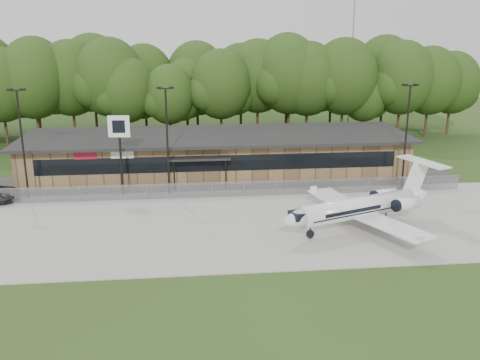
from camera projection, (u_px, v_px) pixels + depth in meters
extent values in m
plane|color=#304117|center=(239.00, 267.00, 35.77)|extent=(160.00, 160.00, 0.00)
cube|color=#9E9B93|center=(229.00, 224.00, 43.39)|extent=(64.00, 18.00, 0.08)
cube|color=#383835|center=(220.00, 183.00, 54.36)|extent=(50.00, 9.00, 0.06)
cube|color=olive|center=(217.00, 154.00, 58.10)|extent=(40.00, 10.00, 4.00)
cube|color=black|center=(220.00, 163.00, 53.23)|extent=(36.00, 0.08, 1.60)
cube|color=black|center=(217.00, 136.00, 57.02)|extent=(41.00, 11.50, 0.30)
cube|color=black|center=(200.00, 158.00, 52.28)|extent=(6.00, 1.60, 0.20)
cube|color=#AA152D|center=(85.00, 156.00, 51.61)|extent=(2.20, 0.06, 0.70)
cube|color=silver|center=(122.00, 155.00, 51.95)|extent=(2.20, 0.06, 0.70)
cube|color=gray|center=(223.00, 190.00, 49.87)|extent=(46.00, 0.03, 1.50)
cube|color=gray|center=(223.00, 182.00, 49.65)|extent=(46.00, 0.04, 0.04)
cylinder|color=gray|center=(352.00, 45.00, 80.19)|extent=(0.20, 0.20, 25.00)
cylinder|color=black|center=(23.00, 146.00, 48.33)|extent=(0.18, 0.18, 10.00)
cube|color=black|center=(16.00, 90.00, 46.90)|extent=(1.20, 0.12, 0.12)
cube|color=black|center=(10.00, 90.00, 46.82)|extent=(0.45, 0.30, 0.22)
cube|color=black|center=(23.00, 89.00, 46.93)|extent=(0.45, 0.30, 0.22)
cylinder|color=black|center=(167.00, 143.00, 49.60)|extent=(0.18, 0.18, 10.00)
cube|color=black|center=(165.00, 88.00, 48.18)|extent=(1.20, 0.12, 0.12)
cube|color=black|center=(159.00, 88.00, 48.10)|extent=(0.45, 0.30, 0.22)
cube|color=black|center=(171.00, 88.00, 48.21)|extent=(0.45, 0.30, 0.22)
cylinder|color=black|center=(406.00, 138.00, 51.87)|extent=(0.18, 0.18, 10.00)
cube|color=black|center=(411.00, 86.00, 50.44)|extent=(1.20, 0.12, 0.12)
cube|color=black|center=(405.00, 85.00, 50.36)|extent=(0.45, 0.30, 0.22)
cube|color=black|center=(416.00, 85.00, 50.47)|extent=(0.45, 0.30, 0.22)
cylinder|color=white|center=(358.00, 209.00, 41.76)|extent=(10.34, 5.22, 1.67)
cone|color=white|center=(289.00, 221.00, 39.09)|extent=(2.54, 2.29, 1.67)
cone|color=white|center=(419.00, 196.00, 44.44)|extent=(2.73, 2.37, 1.67)
cube|color=white|center=(393.00, 228.00, 39.17)|extent=(4.34, 6.66, 0.13)
cube|color=white|center=(336.00, 201.00, 45.07)|extent=(4.34, 6.66, 0.13)
cylinder|color=white|center=(406.00, 205.00, 42.21)|extent=(2.48, 1.68, 0.94)
cylinder|color=white|center=(384.00, 196.00, 44.44)|extent=(2.48, 1.68, 0.94)
cube|color=white|center=(416.00, 179.00, 43.79)|extent=(2.45, 1.04, 3.14)
cube|color=white|center=(423.00, 163.00, 43.69)|extent=(2.95, 4.96, 0.10)
cube|color=black|center=(298.00, 216.00, 39.32)|extent=(1.42, 1.54, 0.52)
cube|color=black|center=(375.00, 222.00, 42.96)|extent=(1.66, 2.63, 0.73)
cylinder|color=black|center=(310.00, 235.00, 40.29)|extent=(0.81, 0.81, 0.23)
cylinder|color=black|center=(121.00, 158.00, 49.85)|extent=(0.24, 0.24, 7.24)
cube|color=silver|center=(119.00, 126.00, 49.00)|extent=(2.00, 0.41, 1.99)
cube|color=black|center=(119.00, 127.00, 48.89)|extent=(1.18, 0.14, 1.18)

